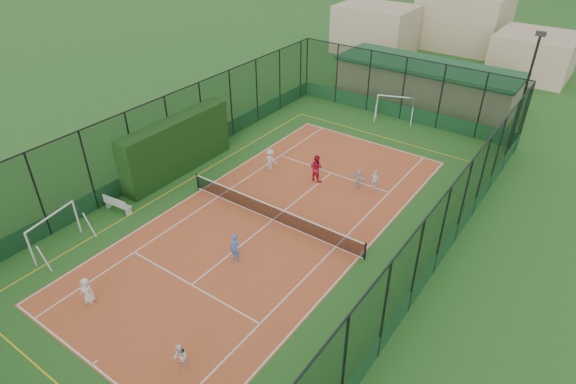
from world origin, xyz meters
name	(u,v)px	position (x,y,z in m)	size (l,w,h in m)	color
ground	(273,220)	(0.00, 0.00, 0.00)	(300.00, 300.00, 0.00)	#276021
court_slab	(273,220)	(0.00, 0.00, 0.01)	(11.17, 23.97, 0.01)	#AE5726
tennis_net	(273,212)	(0.00, 0.00, 0.53)	(11.67, 0.12, 1.06)	black
perimeter_fence	(272,182)	(0.00, 0.00, 2.50)	(18.12, 34.12, 5.00)	black
floodlight_ne	(524,94)	(8.60, 16.60, 4.12)	(0.60, 0.26, 8.25)	black
clubhouse	(426,82)	(0.00, 22.00, 1.57)	(15.20, 7.20, 3.15)	tan
hedge_left	(177,146)	(-8.30, 0.87, 1.83)	(1.25, 8.35, 3.65)	black
white_bench	(118,204)	(-7.80, -4.43, 0.50)	(1.77, 0.49, 1.00)	white
futsal_goal_near	(55,232)	(-7.59, -8.40, 1.00)	(0.90, 3.10, 2.00)	white
futsal_goal_far	(395,108)	(-0.39, 16.68, 0.94)	(2.92, 0.85, 1.88)	white
child_near_left	(87,291)	(-2.99, -9.83, 0.68)	(0.65, 0.43, 1.34)	white
child_near_mid	(235,248)	(0.53, -3.81, 0.79)	(0.57, 0.37, 1.56)	#4671C7
child_near_right	(180,357)	(3.00, -9.91, 0.63)	(0.60, 0.47, 1.24)	white
child_far_left	(270,159)	(-3.55, 4.48, 0.74)	(0.94, 0.54, 1.46)	silver
child_far_right	(375,180)	(3.21, 6.16, 0.69)	(0.79, 0.33, 1.36)	white
child_far_back	(359,179)	(2.25, 5.85, 0.62)	(1.13, 0.36, 1.22)	silver
coach	(316,168)	(-0.34, 5.03, 0.91)	(0.87, 0.68, 1.79)	#B3132B
tennis_balls	(271,202)	(-1.15, 1.37, 0.04)	(4.01, 1.51, 0.07)	#CCE033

